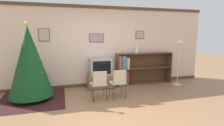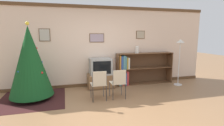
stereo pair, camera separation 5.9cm
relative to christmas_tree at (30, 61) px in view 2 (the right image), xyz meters
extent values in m
plane|color=#936B47|center=(1.95, -1.40, -1.05)|extent=(24.00, 24.00, 0.00)
cube|color=beige|center=(1.95, 0.86, 0.30)|extent=(8.18, 0.08, 2.70)
cube|color=brown|center=(1.95, 0.81, 1.60)|extent=(8.18, 0.03, 0.10)
cube|color=brown|center=(1.95, 0.81, -1.00)|extent=(8.18, 0.03, 0.10)
cube|color=brown|center=(0.33, 0.81, 0.70)|extent=(0.33, 0.02, 0.39)
cube|color=#BCB7A8|center=(0.33, 0.80, 0.70)|extent=(0.29, 0.01, 0.35)
cube|color=brown|center=(1.96, 0.81, 0.60)|extent=(0.49, 0.02, 0.29)
cube|color=#A893A3|center=(1.96, 0.80, 0.60)|extent=(0.46, 0.01, 0.26)
cube|color=brown|center=(3.54, 0.81, 0.71)|extent=(0.32, 0.02, 0.28)
cube|color=tan|center=(3.54, 0.80, 0.71)|extent=(0.29, 0.01, 0.25)
cube|color=#381919|center=(0.00, 0.00, -1.04)|extent=(1.72, 1.88, 0.01)
cylinder|color=maroon|center=(0.00, 0.00, -0.99)|extent=(0.36, 0.36, 0.10)
cone|color=#14471E|center=(0.00, 0.00, 0.00)|extent=(1.14, 1.14, 1.88)
sphere|color=yellow|center=(0.00, 0.00, 1.00)|extent=(0.10, 0.10, 0.10)
sphere|color=silver|center=(0.39, 0.17, -0.48)|extent=(0.05, 0.05, 0.05)
sphere|color=red|center=(0.17, 0.05, 0.35)|extent=(0.06, 0.06, 0.06)
sphere|color=#1E4CB2|center=(0.33, 0.23, -0.41)|extent=(0.05, 0.05, 0.05)
sphere|color=#1E4CB2|center=(-0.25, -0.24, -0.22)|extent=(0.04, 0.04, 0.04)
sphere|color=red|center=(0.30, -0.20, -0.28)|extent=(0.06, 0.06, 0.06)
sphere|color=#1E4CB2|center=(-0.25, 0.39, -0.61)|extent=(0.04, 0.04, 0.04)
sphere|color=red|center=(0.38, 0.24, -0.57)|extent=(0.05, 0.05, 0.05)
sphere|color=red|center=(-0.17, 0.06, 0.34)|extent=(0.05, 0.05, 0.05)
sphere|color=#1E4CB2|center=(0.29, 0.06, -0.04)|extent=(0.05, 0.05, 0.05)
cube|color=brown|center=(2.02, 0.52, -1.02)|extent=(0.81, 0.52, 0.05)
cube|color=olive|center=(2.02, 0.52, -0.79)|extent=(0.85, 0.54, 0.41)
cube|color=#9E9E99|center=(2.02, 0.52, -0.32)|extent=(0.70, 0.52, 0.53)
cube|color=black|center=(2.02, 0.26, -0.32)|extent=(0.57, 0.01, 0.41)
cube|color=beige|center=(1.75, -0.51, -0.61)|extent=(0.40, 0.40, 0.02)
cube|color=beige|center=(1.75, -0.71, -0.42)|extent=(0.35, 0.01, 0.38)
cylinder|color=#4C4C51|center=(1.57, -0.33, -0.83)|extent=(0.02, 0.02, 0.42)
cylinder|color=#4C4C51|center=(1.93, -0.33, -0.83)|extent=(0.02, 0.02, 0.42)
cylinder|color=#4C4C51|center=(1.57, -0.69, -0.83)|extent=(0.02, 0.02, 0.42)
cylinder|color=#4C4C51|center=(1.93, -0.69, -0.83)|extent=(0.02, 0.02, 0.42)
cylinder|color=#4C4C51|center=(1.57, -0.69, -0.64)|extent=(0.02, 0.02, 0.82)
cylinder|color=#4C4C51|center=(1.93, -0.69, -0.64)|extent=(0.02, 0.02, 0.82)
cube|color=beige|center=(2.29, -0.51, -0.61)|extent=(0.40, 0.40, 0.02)
cube|color=beige|center=(2.29, -0.71, -0.42)|extent=(0.35, 0.01, 0.38)
cylinder|color=#4C4C51|center=(2.11, -0.33, -0.83)|extent=(0.02, 0.02, 0.42)
cylinder|color=#4C4C51|center=(2.47, -0.33, -0.83)|extent=(0.02, 0.02, 0.42)
cylinder|color=#4C4C51|center=(2.11, -0.69, -0.83)|extent=(0.02, 0.02, 0.42)
cylinder|color=#4C4C51|center=(2.47, -0.69, -0.83)|extent=(0.02, 0.02, 0.42)
cylinder|color=#4C4C51|center=(2.11, -0.69, -0.64)|extent=(0.02, 0.02, 0.82)
cylinder|color=#4C4C51|center=(2.47, -0.69, -0.64)|extent=(0.02, 0.02, 0.82)
cube|color=brown|center=(2.63, 0.62, -0.49)|extent=(0.02, 0.36, 1.12)
cube|color=brown|center=(4.67, 0.62, -0.49)|extent=(0.02, 0.36, 1.12)
cube|color=brown|center=(3.65, 0.62, 0.06)|extent=(2.06, 0.36, 0.02)
cube|color=brown|center=(3.65, 0.62, -1.04)|extent=(2.06, 0.36, 0.02)
cube|color=brown|center=(3.65, 0.62, -0.47)|extent=(2.02, 0.36, 0.02)
cube|color=brown|center=(3.65, 0.80, -0.49)|extent=(2.06, 0.01, 1.12)
cube|color=teal|center=(2.69, 0.57, -0.79)|extent=(0.05, 0.24, 0.47)
cube|color=#756047|center=(2.75, 0.58, -0.80)|extent=(0.07, 0.26, 0.45)
cube|color=#B73333|center=(2.81, 0.55, -0.77)|extent=(0.06, 0.20, 0.52)
cube|color=#337547|center=(2.87, 0.59, -0.81)|extent=(0.04, 0.29, 0.43)
cube|color=#2D4C93|center=(2.91, 0.55, -0.81)|extent=(0.04, 0.21, 0.44)
cube|color=#B73333|center=(2.96, 0.56, -0.79)|extent=(0.07, 0.23, 0.48)
cube|color=orange|center=(2.69, 0.57, -0.22)|extent=(0.05, 0.25, 0.47)
cube|color=#2D4C93|center=(2.75, 0.57, -0.23)|extent=(0.07, 0.25, 0.45)
cube|color=teal|center=(2.83, 0.57, -0.23)|extent=(0.08, 0.24, 0.46)
cube|color=teal|center=(2.90, 0.55, -0.24)|extent=(0.04, 0.20, 0.44)
cube|color=gold|center=(2.95, 0.60, -0.26)|extent=(0.04, 0.30, 0.39)
cube|color=silver|center=(3.00, 0.55, -0.26)|extent=(0.05, 0.22, 0.39)
cylinder|color=silver|center=(3.34, 0.61, 0.19)|extent=(0.13, 0.13, 0.24)
torus|color=silver|center=(3.34, 0.61, 0.31)|extent=(0.12, 0.12, 0.02)
cylinder|color=silver|center=(4.72, 0.13, -1.03)|extent=(0.28, 0.28, 0.03)
cylinder|color=silver|center=(4.72, 0.13, -0.29)|extent=(0.03, 0.03, 1.46)
cone|color=white|center=(4.72, 0.13, 0.50)|extent=(0.28, 0.28, 0.12)
camera|label=1|loc=(0.86, -5.01, 0.70)|focal=28.00mm
camera|label=2|loc=(0.91, -5.02, 0.70)|focal=28.00mm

